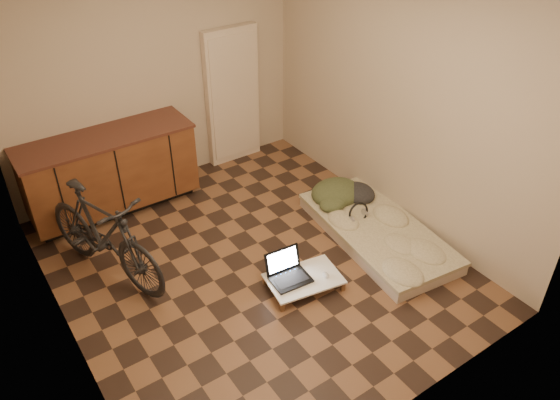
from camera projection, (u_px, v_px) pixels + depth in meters
room_shell at (249, 148)px, 4.67m from camera, size 3.50×4.00×2.60m
cabinets at (110, 172)px, 5.95m from camera, size 1.84×0.62×0.91m
appliance_panel at (232, 97)px, 6.69m from camera, size 0.70×0.10×1.70m
bicycle at (102, 230)px, 4.99m from camera, size 0.97×1.68×1.04m
futon at (377, 231)px, 5.71m from camera, size 1.06×1.88×0.15m
clothing_pile at (342, 187)px, 6.05m from camera, size 0.67×0.58×0.25m
headphones at (359, 212)px, 5.71m from camera, size 0.29×0.27×0.18m
lap_desk at (304, 279)px, 5.07m from camera, size 0.74×0.55×0.11m
laptop at (288, 273)px, 5.05m from camera, size 0.38×0.35×0.25m
mouse at (326, 275)px, 5.08m from camera, size 0.07×0.10×0.03m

